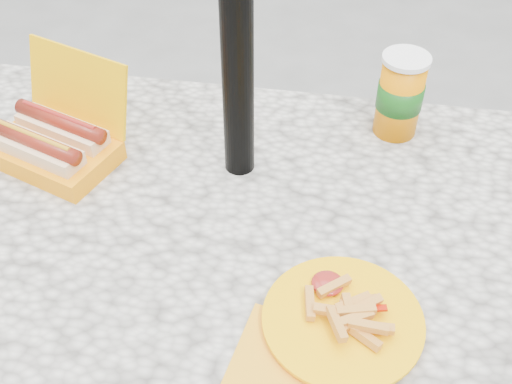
# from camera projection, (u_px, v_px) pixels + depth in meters

# --- Properties ---
(picnic_table) EXTENTS (1.20, 0.80, 0.75)m
(picnic_table) POSITION_uv_depth(u_px,v_px,m) (223.00, 278.00, 1.06)
(picnic_table) COLOR beige
(picnic_table) RESTS_ON ground
(hotdog_box) EXTENTS (0.25, 0.23, 0.17)m
(hotdog_box) POSITION_uv_depth(u_px,v_px,m) (54.00, 142.00, 1.09)
(hotdog_box) COLOR #FFB300
(hotdog_box) RESTS_ON picnic_table
(fries_plate) EXTENTS (0.26, 0.29, 0.04)m
(fries_plate) POSITION_uv_depth(u_px,v_px,m) (340.00, 323.00, 0.85)
(fries_plate) COLOR orange
(fries_plate) RESTS_ON picnic_table
(soda_cup) EXTENTS (0.08, 0.08, 0.16)m
(soda_cup) POSITION_uv_depth(u_px,v_px,m) (400.00, 95.00, 1.12)
(soda_cup) COLOR orange
(soda_cup) RESTS_ON picnic_table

